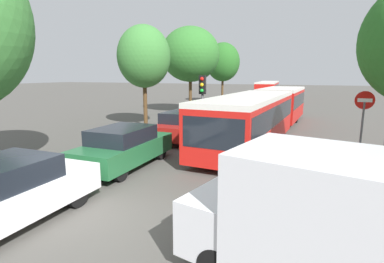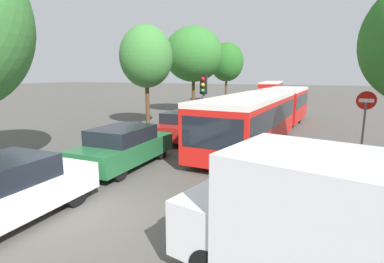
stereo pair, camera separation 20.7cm
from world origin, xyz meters
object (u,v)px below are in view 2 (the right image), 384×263
Objects in this scene: traffic_light at (203,94)px; tree_left_far at (194,56)px; queued_car_blue at (249,102)px; tree_left_mid at (145,58)px; queued_car_green at (124,147)px; queued_car_silver at (214,114)px; white_van at (353,231)px; articulated_bus at (268,110)px; queued_car_red at (184,125)px; city_bus_rear at (272,89)px; no_entry_sign at (365,116)px; tree_left_distant at (227,62)px; queued_car_graphite at (236,107)px.

tree_left_far is at bearing -162.58° from traffic_light.
tree_left_mid is at bearing 162.82° from queued_car_blue.
tree_left_mid reaches higher than queued_car_green.
white_van is (7.40, -15.00, 0.48)m from queued_car_silver.
articulated_bus reaches higher than queued_car_red.
tree_left_mid reaches higher than queued_car_blue.
white_van is (7.39, -39.72, -0.16)m from city_bus_rear.
articulated_bus is 4.65m from traffic_light.
no_entry_sign is (8.37, -31.18, 0.48)m from city_bus_rear.
tree_left_far reaches higher than tree_left_distant.
white_van reaches higher than queued_car_graphite.
queued_car_silver is at bearing 175.98° from city_bus_rear.
queued_car_red is 0.61× the size of tree_left_distant.
traffic_light is (1.33, -0.62, 1.73)m from queued_car_red.
queued_car_green is 1.09× the size of queued_car_blue.
queued_car_graphite is 0.58× the size of tree_left_distant.
queued_car_silver is 5.92m from tree_left_mid.
tree_left_distant is (-4.19, 20.89, 4.11)m from queued_car_red.
no_entry_sign is (8.28, -11.81, 1.14)m from queued_car_graphite.
articulated_bus is at bearing -65.68° from tree_left_distant.
queued_car_red is at bearing -69.13° from tree_left_far.
articulated_bus is at bearing -175.53° from city_bus_rear.
queued_car_silver reaches higher than queued_car_blue.
queued_car_graphite is at bearing -0.49° from queued_car_green.
queued_car_graphite is at bearing 176.26° from city_bus_rear.
tree_left_mid is at bearing 25.76° from queued_car_green.
articulated_bus is 12.96m from queued_car_blue.
articulated_bus is 19.76m from tree_left_distant.
tree_left_distant is at bearing -57.30° from white_van.
traffic_light is 0.47× the size of tree_left_distant.
no_entry_sign is at bearing -145.54° from queued_car_graphite.
traffic_light reaches higher than queued_car_green.
articulated_bus is at bearing -51.01° from queued_car_red.
city_bus_rear is at bearing 66.20° from tree_left_distant.
queued_car_blue is at bearing 52.10° from tree_left_far.
white_van is 10.92m from traffic_light.
queued_car_silver is at bearing 35.89° from tree_left_mid.
white_van is 23.39m from tree_left_far.
traffic_light is at bearing -75.61° from tree_left_distant.
queued_car_blue is at bearing -1.19° from queued_car_silver.
city_bus_rear is at bearing -0.31° from queued_car_graphite.
white_van is at bearing -173.46° from city_bus_rear.
no_entry_sign reaches higher than articulated_bus.
tree_left_distant reaches higher than queued_car_blue.
queued_car_silver is at bearing 178.81° from queued_car_blue.
tree_left_far reaches higher than white_van.
tree_left_mid is 18.34m from tree_left_distant.
city_bus_rear is 27.85m from tree_left_mid.
queued_car_red is 8.35m from no_entry_sign.
no_entry_sign is at bearing 48.19° from articulated_bus.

